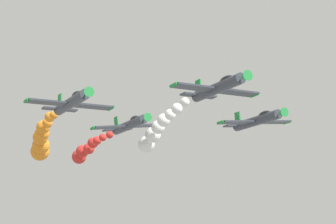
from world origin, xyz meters
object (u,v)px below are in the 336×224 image
Objects in this scene: airplane_lead at (218,87)px; airplane_left_inner at (257,120)px; airplane_right_inner at (72,102)px; airplane_left_outer at (130,125)px.

airplane_lead reaches higher than airplane_left_inner.
airplane_left_outer reaches higher than airplane_right_inner.
airplane_right_inner is at bearing 43.12° from airplane_left_outer.
airplane_left_inner is 22.43m from airplane_right_inner.
airplane_left_outer is at bearing -42.73° from airplane_left_inner.
airplane_left_inner is 1.00× the size of airplane_left_outer.
airplane_right_inner is (11.89, -10.02, -0.65)m from airplane_lead.
airplane_lead is 1.00× the size of airplane_left_inner.
airplane_left_outer reaches higher than airplane_left_inner.
airplane_left_outer is at bearing -86.76° from airplane_lead.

